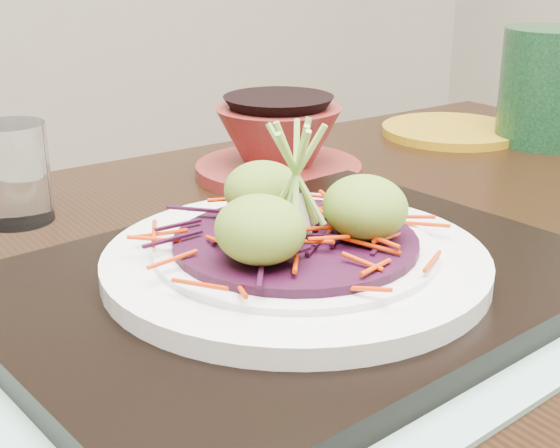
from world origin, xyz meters
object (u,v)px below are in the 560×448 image
terracotta_bowl_set (278,145)px  white_plate (296,260)px  serving_tray (295,284)px  dining_table (325,397)px  water_glass (14,173)px  yellow_plate (451,131)px  green_jar (550,87)px

terracotta_bowl_set → white_plate: bearing=-119.1°
serving_tray → white_plate: size_ratio=1.54×
serving_tray → dining_table: bearing=11.6°
water_glass → terracotta_bowl_set: size_ratio=0.37×
terracotta_bowl_set → yellow_plate: bearing=7.8°
white_plate → terracotta_bowl_set: size_ratio=1.12×
dining_table → white_plate: bearing=-163.6°
serving_tray → green_jar: (0.49, 0.21, 0.05)m
white_plate → water_glass: 0.29m
dining_table → white_plate: white_plate is taller
terracotta_bowl_set → green_jar: green_jar is taller
water_glass → yellow_plate: 0.55m
terracotta_bowl_set → green_jar: (0.34, -0.05, 0.04)m
dining_table → yellow_plate: size_ratio=7.06×
yellow_plate → serving_tray: bearing=-144.8°
green_jar → terracotta_bowl_set: bearing=172.0°
water_glass → green_jar: bearing=-4.7°
terracotta_bowl_set → green_jar: 0.35m
serving_tray → yellow_plate: bearing=26.4°
green_jar → dining_table: bearing=-156.5°
water_glass → green_jar: (0.61, -0.05, 0.02)m
white_plate → green_jar: green_jar is taller
white_plate → yellow_plate: (0.42, 0.30, -0.03)m
water_glass → yellow_plate: size_ratio=0.50×
dining_table → white_plate: 0.13m
terracotta_bowl_set → yellow_plate: terracotta_bowl_set is taller
serving_tray → green_jar: 0.54m
green_jar → yellow_plate: bearing=127.9°
yellow_plate → green_jar: bearing=-52.1°
white_plate → dining_table: bearing=20.4°
serving_tray → yellow_plate: serving_tray is taller
dining_table → terracotta_bowl_set: bearing=62.2°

